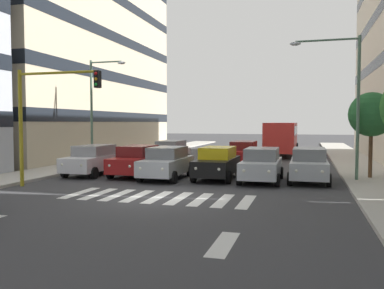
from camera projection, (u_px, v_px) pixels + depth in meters
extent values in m
plane|color=#38383A|center=(158.00, 197.00, 16.40)|extent=(180.00, 180.00, 0.00)
cube|color=beige|center=(62.00, 24.00, 38.17)|extent=(11.90, 25.77, 24.79)
cube|color=black|center=(63.00, 117.00, 38.65)|extent=(11.94, 25.81, 0.90)
cube|color=black|center=(63.00, 80.00, 38.46)|extent=(11.94, 25.81, 0.90)
cube|color=black|center=(62.00, 42.00, 38.27)|extent=(11.94, 25.81, 0.90)
cube|color=black|center=(61.00, 5.00, 38.07)|extent=(11.94, 25.81, 0.90)
cube|color=silver|center=(246.00, 202.00, 15.42)|extent=(0.45, 2.80, 0.01)
cube|color=silver|center=(223.00, 201.00, 15.67)|extent=(0.45, 2.80, 0.01)
cube|color=silver|center=(201.00, 199.00, 15.91)|extent=(0.45, 2.80, 0.01)
cube|color=silver|center=(179.00, 198.00, 16.16)|extent=(0.45, 2.80, 0.01)
cube|color=silver|center=(158.00, 197.00, 16.40)|extent=(0.45, 2.80, 0.01)
cube|color=silver|center=(138.00, 196.00, 16.65)|extent=(0.45, 2.80, 0.01)
cube|color=silver|center=(118.00, 195.00, 16.90)|extent=(0.45, 2.80, 0.01)
cube|color=silver|center=(99.00, 194.00, 17.14)|extent=(0.45, 2.80, 0.01)
cube|color=silver|center=(80.00, 193.00, 17.39)|extent=(0.45, 2.80, 0.01)
cube|color=silver|center=(223.00, 244.00, 10.08)|extent=(0.50, 2.20, 0.01)
cube|color=#B2B7BC|center=(309.00, 168.00, 20.56)|extent=(1.80, 4.40, 0.80)
cube|color=slate|center=(309.00, 154.00, 20.72)|extent=(1.58, 2.46, 0.60)
cylinder|color=black|center=(329.00, 180.00, 18.95)|extent=(0.22, 0.64, 0.64)
cylinder|color=black|center=(290.00, 179.00, 19.44)|extent=(0.22, 0.64, 0.64)
cylinder|color=black|center=(326.00, 173.00, 21.73)|extent=(0.22, 0.64, 0.64)
cylinder|color=black|center=(292.00, 172.00, 22.23)|extent=(0.22, 0.64, 0.64)
sphere|color=white|center=(322.00, 172.00, 18.34)|extent=(0.18, 0.18, 0.18)
sphere|color=white|center=(296.00, 171.00, 18.65)|extent=(0.18, 0.18, 0.18)
cube|color=#B2B7BC|center=(261.00, 168.00, 20.60)|extent=(1.80, 4.40, 0.80)
cube|color=slate|center=(262.00, 154.00, 20.75)|extent=(1.58, 2.46, 0.60)
cylinder|color=black|center=(277.00, 180.00, 18.98)|extent=(0.22, 0.64, 0.64)
cylinder|color=black|center=(239.00, 179.00, 19.47)|extent=(0.22, 0.64, 0.64)
cylinder|color=black|center=(281.00, 173.00, 21.77)|extent=(0.22, 0.64, 0.64)
cylinder|color=black|center=(248.00, 172.00, 22.26)|extent=(0.22, 0.64, 0.64)
sphere|color=white|center=(269.00, 172.00, 18.37)|extent=(0.18, 0.18, 0.18)
sphere|color=white|center=(244.00, 171.00, 18.69)|extent=(0.18, 0.18, 0.18)
cube|color=black|center=(217.00, 166.00, 21.53)|extent=(1.80, 4.40, 0.80)
cube|color=yellow|center=(218.00, 153.00, 21.68)|extent=(1.58, 2.46, 0.60)
cylinder|color=black|center=(228.00, 177.00, 19.91)|extent=(0.22, 0.64, 0.64)
cylinder|color=black|center=(193.00, 176.00, 20.40)|extent=(0.22, 0.64, 0.64)
cylinder|color=black|center=(238.00, 171.00, 22.70)|extent=(0.22, 0.64, 0.64)
cylinder|color=black|center=(207.00, 170.00, 23.19)|extent=(0.22, 0.64, 0.64)
sphere|color=white|center=(219.00, 169.00, 19.30)|extent=(0.18, 0.18, 0.18)
sphere|color=white|center=(196.00, 168.00, 19.62)|extent=(0.18, 0.18, 0.18)
cube|color=#B2B7BC|center=(166.00, 166.00, 21.57)|extent=(1.80, 4.40, 0.80)
cube|color=slate|center=(168.00, 152.00, 21.73)|extent=(1.58, 2.46, 0.60)
cylinder|color=black|center=(174.00, 177.00, 19.96)|extent=(0.22, 0.64, 0.64)
cylinder|color=black|center=(140.00, 176.00, 20.45)|extent=(0.22, 0.64, 0.64)
cylinder|color=black|center=(190.00, 171.00, 22.74)|extent=(0.22, 0.64, 0.64)
cylinder|color=black|center=(160.00, 170.00, 23.24)|extent=(0.22, 0.64, 0.64)
sphere|color=white|center=(163.00, 169.00, 19.35)|extent=(0.18, 0.18, 0.18)
sphere|color=white|center=(140.00, 168.00, 19.66)|extent=(0.18, 0.18, 0.18)
cube|color=maroon|center=(137.00, 163.00, 22.81)|extent=(1.80, 4.40, 0.80)
cube|color=maroon|center=(138.00, 151.00, 22.97)|extent=(1.58, 2.46, 0.60)
cylinder|color=black|center=(141.00, 174.00, 21.19)|extent=(0.22, 0.64, 0.64)
cylinder|color=black|center=(110.00, 173.00, 21.69)|extent=(0.22, 0.64, 0.64)
cylinder|color=black|center=(161.00, 168.00, 23.98)|extent=(0.22, 0.64, 0.64)
cylinder|color=black|center=(133.00, 167.00, 24.48)|extent=(0.22, 0.64, 0.64)
sphere|color=white|center=(130.00, 166.00, 20.59)|extent=(0.18, 0.18, 0.18)
sphere|color=white|center=(110.00, 166.00, 20.90)|extent=(0.18, 0.18, 0.18)
cube|color=silver|center=(93.00, 162.00, 23.32)|extent=(1.80, 4.40, 0.80)
cube|color=gray|center=(94.00, 150.00, 23.47)|extent=(1.58, 2.46, 0.60)
cylinder|color=black|center=(94.00, 173.00, 21.70)|extent=(0.22, 0.64, 0.64)
cylinder|color=black|center=(65.00, 172.00, 22.19)|extent=(0.22, 0.64, 0.64)
cylinder|color=black|center=(118.00, 167.00, 24.49)|extent=(0.22, 0.64, 0.64)
cylinder|color=black|center=(92.00, 166.00, 24.98)|extent=(0.22, 0.64, 0.64)
sphere|color=white|center=(82.00, 165.00, 21.09)|extent=(0.18, 0.18, 0.18)
sphere|color=white|center=(62.00, 165.00, 21.41)|extent=(0.18, 0.18, 0.18)
cube|color=#B2B7BC|center=(170.00, 155.00, 29.03)|extent=(1.80, 4.40, 0.80)
cube|color=slate|center=(171.00, 145.00, 29.18)|extent=(1.58, 2.46, 0.60)
cylinder|color=black|center=(176.00, 162.00, 27.41)|extent=(0.22, 0.64, 0.64)
cylinder|color=black|center=(151.00, 162.00, 27.90)|extent=(0.22, 0.64, 0.64)
cylinder|color=black|center=(188.00, 159.00, 30.20)|extent=(0.22, 0.64, 0.64)
cylinder|color=black|center=(165.00, 158.00, 30.69)|extent=(0.22, 0.64, 0.64)
sphere|color=white|center=(168.00, 156.00, 26.80)|extent=(0.18, 0.18, 0.18)
sphere|color=white|center=(152.00, 156.00, 27.11)|extent=(0.18, 0.18, 0.18)
cube|color=maroon|center=(243.00, 156.00, 28.14)|extent=(1.80, 4.40, 0.80)
cube|color=maroon|center=(244.00, 145.00, 28.30)|extent=(1.58, 2.46, 0.60)
cylinder|color=black|center=(253.00, 164.00, 26.52)|extent=(0.22, 0.64, 0.64)
cylinder|color=black|center=(227.00, 163.00, 27.02)|extent=(0.22, 0.64, 0.64)
cylinder|color=black|center=(259.00, 160.00, 29.31)|extent=(0.22, 0.64, 0.64)
cylinder|color=black|center=(234.00, 159.00, 29.80)|extent=(0.22, 0.64, 0.64)
sphere|color=white|center=(247.00, 157.00, 25.92)|extent=(0.18, 0.18, 0.18)
sphere|color=white|center=(229.00, 157.00, 26.23)|extent=(0.18, 0.18, 0.18)
cube|color=red|center=(282.00, 136.00, 37.31)|extent=(2.50, 10.50, 2.50)
cube|color=black|center=(282.00, 130.00, 37.28)|extent=(2.52, 9.87, 0.80)
cylinder|color=black|center=(294.00, 153.00, 33.51)|extent=(0.28, 1.00, 1.00)
cylinder|color=black|center=(264.00, 152.00, 34.19)|extent=(0.28, 1.00, 1.00)
cylinder|color=black|center=(296.00, 148.00, 40.06)|extent=(0.28, 1.00, 1.00)
cylinder|color=black|center=(271.00, 148.00, 40.74)|extent=(0.28, 1.00, 1.00)
cylinder|color=#AD991E|center=(21.00, 129.00, 19.07)|extent=(0.18, 0.18, 5.50)
cylinder|color=#AD991E|center=(57.00, 73.00, 18.38)|extent=(4.08, 0.12, 0.12)
cube|color=black|center=(98.00, 79.00, 17.84)|extent=(0.24, 0.28, 0.76)
sphere|color=red|center=(96.00, 73.00, 17.68)|extent=(0.14, 0.14, 0.14)
sphere|color=orange|center=(96.00, 79.00, 17.69)|extent=(0.14, 0.14, 0.14)
sphere|color=green|center=(96.00, 84.00, 17.71)|extent=(0.14, 0.14, 0.14)
cylinder|color=#4C6B56|center=(358.00, 108.00, 20.16)|extent=(0.16, 0.16, 7.20)
cylinder|color=#4C6B56|center=(327.00, 40.00, 20.40)|extent=(3.09, 0.10, 0.10)
ellipsoid|color=#B7BCC1|center=(295.00, 44.00, 20.83)|extent=(0.56, 0.28, 0.20)
cylinder|color=#4C6B56|center=(92.00, 113.00, 27.26)|extent=(0.16, 0.16, 7.05)
cylinder|color=#4C6B56|center=(106.00, 62.00, 26.77)|extent=(2.25, 0.10, 0.10)
ellipsoid|color=#B7BCC1|center=(121.00, 63.00, 26.46)|extent=(0.56, 0.28, 0.20)
cylinder|color=#513823|center=(370.00, 153.00, 21.11)|extent=(0.20, 0.20, 2.61)
sphere|color=#235B2D|center=(371.00, 114.00, 21.00)|extent=(2.32, 2.32, 2.32)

